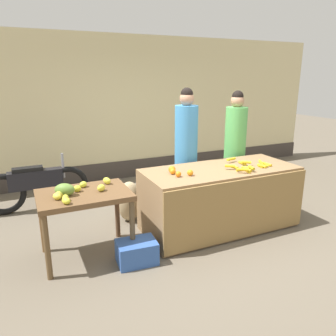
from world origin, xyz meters
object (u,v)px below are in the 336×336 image
vendor_woman_blue_shirt (186,152)px  produce_crate (137,252)px  produce_sack (129,201)px  parked_motorcycle (36,185)px  vendor_woman_green_shirt (235,148)px

vendor_woman_blue_shirt → produce_crate: vendor_woman_blue_shirt is taller
vendor_woman_blue_shirt → produce_sack: bearing=178.6°
produce_crate → vendor_woman_blue_shirt: bearing=42.3°
parked_motorcycle → produce_crate: (0.90, -2.11, -0.27)m
vendor_woman_blue_shirt → produce_crate: (-1.19, -1.08, -0.83)m
produce_crate → produce_sack: size_ratio=0.74×
vendor_woman_blue_shirt → vendor_woman_green_shirt: vendor_woman_blue_shirt is taller
vendor_woman_green_shirt → parked_motorcycle: vendor_woman_green_shirt is taller
vendor_woman_blue_shirt → produce_sack: vendor_woman_blue_shirt is taller
vendor_woman_green_shirt → produce_crate: (-2.07, -1.07, -0.80)m
vendor_woman_green_shirt → produce_crate: 2.47m
parked_motorcycle → produce_sack: parked_motorcycle is taller
produce_sack → vendor_woman_blue_shirt: bearing=-1.4°
vendor_woman_blue_shirt → vendor_woman_green_shirt: bearing=-0.3°
vendor_woman_green_shirt → produce_sack: (-1.79, 0.03, -0.63)m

